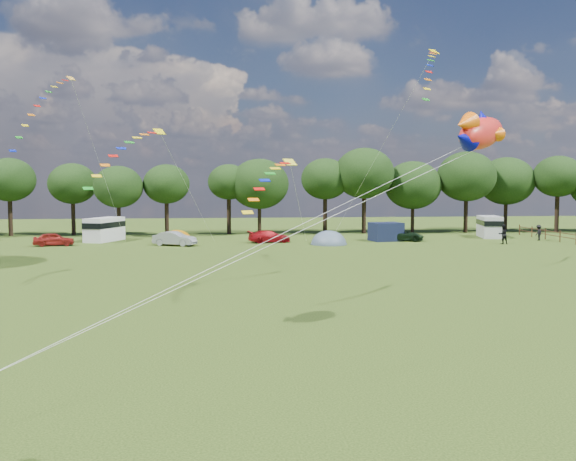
{
  "coord_description": "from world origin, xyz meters",
  "views": [
    {
      "loc": [
        -3.09,
        -20.65,
        6.18
      ],
      "look_at": [
        0.0,
        8.0,
        4.0
      ],
      "focal_mm": 40.0,
      "sensor_mm": 36.0,
      "label": 1
    }
  ],
  "objects": [
    {
      "name": "ground_plane",
      "position": [
        0.0,
        0.0,
        0.0
      ],
      "size": [
        180.0,
        180.0,
        0.0
      ],
      "primitive_type": "plane",
      "color": "black",
      "rests_on": "ground"
    },
    {
      "name": "tree_line",
      "position": [
        5.3,
        54.99,
        6.35
      ],
      "size": [
        102.98,
        10.98,
        10.27
      ],
      "color": "black",
      "rests_on": "ground"
    },
    {
      "name": "car_a",
      "position": [
        -19.06,
        43.26,
        0.65
      ],
      "size": [
        4.08,
        2.15,
        1.29
      ],
      "primitive_type": "imported",
      "rotation": [
        0.0,
        0.0,
        1.74
      ],
      "color": "maroon",
      "rests_on": "ground"
    },
    {
      "name": "car_b",
      "position": [
        -7.4,
        42.15,
        0.69
      ],
      "size": [
        4.19,
        2.9,
        1.39
      ],
      "primitive_type": "imported",
      "rotation": [
        0.0,
        0.0,
        1.17
      ],
      "color": "#919598",
      "rests_on": "ground"
    },
    {
      "name": "car_c",
      "position": [
        2.0,
        44.41,
        0.63
      ],
      "size": [
        4.43,
        2.51,
        1.25
      ],
      "primitive_type": "imported",
      "rotation": [
        0.0,
        0.0,
        1.76
      ],
      "color": "#9D0D12",
      "rests_on": "ground"
    },
    {
      "name": "car_d",
      "position": [
        16.03,
        44.69,
        0.62
      ],
      "size": [
        4.92,
        3.19,
        1.24
      ],
      "primitive_type": "imported",
      "rotation": [
        0.0,
        0.0,
        1.3
      ],
      "color": "black",
      "rests_on": "ground"
    },
    {
      "name": "campervan_b",
      "position": [
        -15.03,
        47.84,
        1.32
      ],
      "size": [
        3.81,
        5.45,
        2.46
      ],
      "rotation": [
        0.0,
        0.0,
        1.2
      ],
      "color": "silver",
      "rests_on": "ground"
    },
    {
      "name": "campervan_d",
      "position": [
        27.03,
        48.06,
        1.28
      ],
      "size": [
        3.04,
        5.18,
        2.38
      ],
      "rotation": [
        0.0,
        0.0,
        1.36
      ],
      "color": "#B8B8BB",
      "rests_on": "ground"
    },
    {
      "name": "tent_orange",
      "position": [
        -7.39,
        45.05,
        0.02
      ],
      "size": [
        3.34,
        3.66,
        2.61
      ],
      "color": "#C47504",
      "rests_on": "ground"
    },
    {
      "name": "tent_greyblue",
      "position": [
        7.72,
        41.84,
        0.02
      ],
      "size": [
        3.67,
        4.02,
        2.73
      ],
      "color": "#4D5E70",
      "rests_on": "ground"
    },
    {
      "name": "awning_navy",
      "position": [
        14.35,
        45.02,
        0.97
      ],
      "size": [
        3.52,
        3.07,
        1.93
      ],
      "primitive_type": "cube",
      "rotation": [
        0.0,
        0.0,
        0.2
      ],
      "color": "#141A37",
      "rests_on": "ground"
    },
    {
      "name": "fish_kite",
      "position": [
        7.12,
        3.94,
        8.13
      ],
      "size": [
        3.32,
        3.03,
        1.91
      ],
      "rotation": [
        0.0,
        -0.21,
        0.71
      ],
      "color": "red",
      "rests_on": "ground"
    },
    {
      "name": "streamer_kite_a",
      "position": [
        -14.86,
        25.84,
        11.86
      ],
      "size": [
        3.26,
        5.53,
        5.73
      ],
      "rotation": [
        0.0,
        0.0,
        0.87
      ],
      "color": "yellow",
      "rests_on": "ground"
    },
    {
      "name": "streamer_kite_b",
      "position": [
        -8.32,
        18.97,
        8.27
      ],
      "size": [
        4.36,
        4.69,
        3.82
      ],
      "rotation": [
        0.0,
        0.0,
        0.57
      ],
      "color": "yellow",
      "rests_on": "ground"
    },
    {
      "name": "streamer_kite_c",
      "position": [
        -0.24,
        12.6,
        6.52
      ],
      "size": [
        3.23,
        4.9,
        2.82
      ],
      "rotation": [
        0.0,
        0.0,
        0.42
      ],
      "color": "yellow",
      "rests_on": "ground"
    },
    {
      "name": "walker_a",
      "position": [
        25.06,
        40.31,
        0.98
      ],
      "size": [
        0.97,
        0.62,
        1.95
      ],
      "primitive_type": "imported",
      "rotation": [
        0.0,
        0.0,
        3.17
      ],
      "color": "black",
      "rests_on": "ground"
    },
    {
      "name": "walker_b",
      "position": [
        30.57,
        43.74,
        0.84
      ],
      "size": [
        1.16,
        1.05,
        1.67
      ],
      "primitive_type": "imported",
      "rotation": [
        0.0,
        0.0,
        3.79
      ],
      "color": "black",
      "rests_on": "ground"
    },
    {
      "name": "streamer_kite_d",
      "position": [
        11.65,
        23.28,
        14.32
      ],
      "size": [
        2.75,
        5.09,
        4.31
      ],
      "rotation": [
        0.0,
        0.0,
        0.52
      ],
      "color": "#FFE403",
      "rests_on": "ground"
    }
  ]
}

